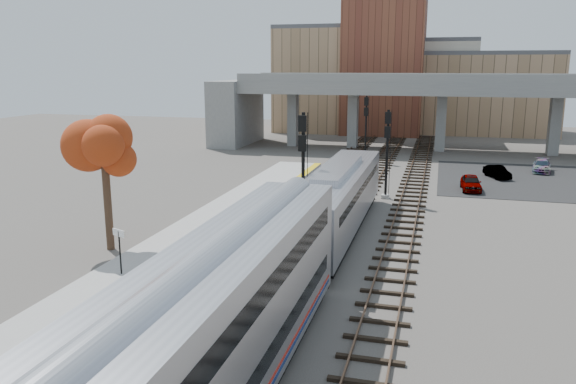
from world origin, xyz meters
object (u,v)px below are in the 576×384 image
at_px(car_a, 471,183).
at_px(car_b, 497,172).
at_px(signal_mast_far, 366,128).
at_px(signal_mast_mid, 387,155).
at_px(tree, 104,151).
at_px(locomotive, 338,198).
at_px(signal_mast_near, 303,173).
at_px(coach, 176,379).
at_px(car_c, 542,166).

height_order(car_a, car_b, car_a).
height_order(signal_mast_far, car_b, signal_mast_far).
height_order(signal_mast_mid, tree, tree).
distance_m(signal_mast_mid, tree, 22.30).
xyz_separation_m(locomotive, tree, (-12.11, -6.71, 3.50)).
height_order(signal_mast_far, car_a, signal_mast_far).
bearing_deg(car_a, signal_mast_near, -127.33).
xyz_separation_m(signal_mast_near, car_a, (10.85, 16.02, -3.20)).
distance_m(locomotive, tree, 14.28).
distance_m(coach, signal_mast_far, 51.59).
xyz_separation_m(locomotive, signal_mast_near, (-2.10, -0.82, 1.63)).
distance_m(tree, car_a, 30.68).
height_order(coach, car_a, coach).
relative_size(car_a, car_c, 0.94).
bearing_deg(signal_mast_far, coach, -87.67).
bearing_deg(car_a, tree, -136.81).
bearing_deg(signal_mast_near, tree, -149.51).
distance_m(signal_mast_mid, car_b, 14.83).
xyz_separation_m(signal_mast_mid, tree, (-14.11, -17.12, 2.27)).
relative_size(signal_mast_near, car_c, 1.85).
relative_size(locomotive, car_a, 4.91).
height_order(coach, car_b, coach).
relative_size(car_a, car_b, 1.10).
relative_size(tree, car_a, 2.01).
xyz_separation_m(locomotive, signal_mast_mid, (2.00, 10.41, 1.23)).
height_order(signal_mast_near, car_a, signal_mast_near).
bearing_deg(signal_mast_far, signal_mast_near, -90.00).
bearing_deg(tree, signal_mast_near, 30.49).
relative_size(locomotive, signal_mast_near, 2.49).
distance_m(signal_mast_far, tree, 37.09).
bearing_deg(signal_mast_mid, locomotive, -100.88).
relative_size(locomotive, coach, 0.76).
bearing_deg(car_c, locomotive, -112.31).
bearing_deg(locomotive, signal_mast_near, -158.72).
relative_size(locomotive, car_b, 5.39).
relative_size(signal_mast_near, signal_mast_far, 1.06).
bearing_deg(car_c, signal_mast_near, -114.73).
xyz_separation_m(signal_mast_far, car_a, (10.85, -13.73, -2.89)).
distance_m(locomotive, signal_mast_mid, 10.67).
bearing_deg(signal_mast_near, coach, -84.49).
bearing_deg(car_b, signal_mast_near, -143.58).
bearing_deg(car_a, coach, -106.25).
xyz_separation_m(signal_mast_mid, car_b, (9.40, 11.11, -2.89)).
relative_size(coach, signal_mast_mid, 3.54).
xyz_separation_m(coach, tree, (-12.11, 15.89, 2.98)).
xyz_separation_m(signal_mast_near, car_b, (13.50, 22.33, -3.28)).
bearing_deg(tree, signal_mast_mid, 50.50).
distance_m(locomotive, signal_mast_near, 2.78).
height_order(tree, car_c, tree).
relative_size(signal_mast_near, tree, 0.98).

